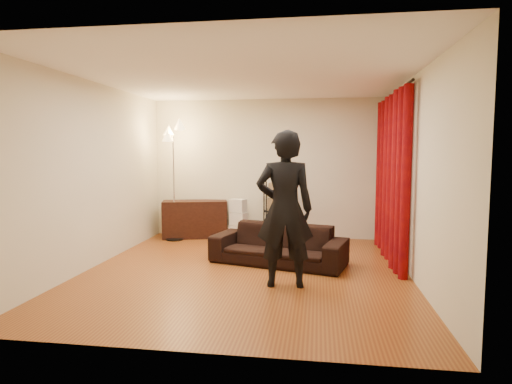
% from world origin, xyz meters
% --- Properties ---
extents(floor, '(5.00, 5.00, 0.00)m').
position_xyz_m(floor, '(0.00, 0.00, 0.00)').
color(floor, brown).
rests_on(floor, ground).
extents(ceiling, '(5.00, 5.00, 0.00)m').
position_xyz_m(ceiling, '(0.00, 0.00, 2.70)').
color(ceiling, white).
rests_on(ceiling, ground).
extents(wall_back, '(5.00, 0.00, 5.00)m').
position_xyz_m(wall_back, '(0.00, 2.50, 1.35)').
color(wall_back, beige).
rests_on(wall_back, ground).
extents(wall_front, '(5.00, 0.00, 5.00)m').
position_xyz_m(wall_front, '(0.00, -2.50, 1.35)').
color(wall_front, beige).
rests_on(wall_front, ground).
extents(wall_left, '(0.00, 5.00, 5.00)m').
position_xyz_m(wall_left, '(-2.25, 0.00, 1.35)').
color(wall_left, beige).
rests_on(wall_left, ground).
extents(wall_right, '(0.00, 5.00, 5.00)m').
position_xyz_m(wall_right, '(2.25, 0.00, 1.35)').
color(wall_right, beige).
rests_on(wall_right, ground).
extents(curtain_rod, '(0.04, 2.65, 0.04)m').
position_xyz_m(curtain_rod, '(2.15, 1.12, 2.58)').
color(curtain_rod, black).
rests_on(curtain_rod, wall_right).
extents(curtain, '(0.22, 2.65, 2.55)m').
position_xyz_m(curtain, '(2.13, 1.12, 1.28)').
color(curtain, '#7C0704').
rests_on(curtain, ground).
extents(sofa, '(2.13, 1.27, 0.58)m').
position_xyz_m(sofa, '(0.42, 0.47, 0.29)').
color(sofa, black).
rests_on(sofa, ground).
extents(person, '(0.76, 0.55, 1.95)m').
position_xyz_m(person, '(0.59, -0.59, 0.98)').
color(person, black).
rests_on(person, ground).
extents(media_cabinet, '(1.32, 0.76, 0.73)m').
position_xyz_m(media_cabinet, '(-1.40, 2.23, 0.36)').
color(media_cabinet, black).
rests_on(media_cabinet, ground).
extents(storage_boxes, '(0.37, 0.32, 0.77)m').
position_xyz_m(storage_boxes, '(-0.53, 2.26, 0.38)').
color(storage_boxes, beige).
rests_on(storage_boxes, ground).
extents(wire_shelf, '(0.56, 0.44, 1.11)m').
position_xyz_m(wire_shelf, '(0.24, 2.26, 0.56)').
color(wire_shelf, black).
rests_on(wire_shelf, ground).
extents(floor_lamp, '(0.52, 0.52, 2.20)m').
position_xyz_m(floor_lamp, '(-1.71, 1.92, 1.10)').
color(floor_lamp, silver).
rests_on(floor_lamp, ground).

